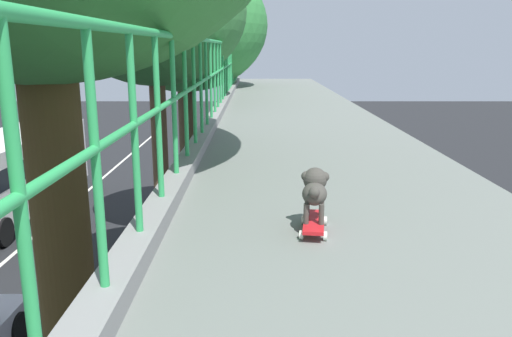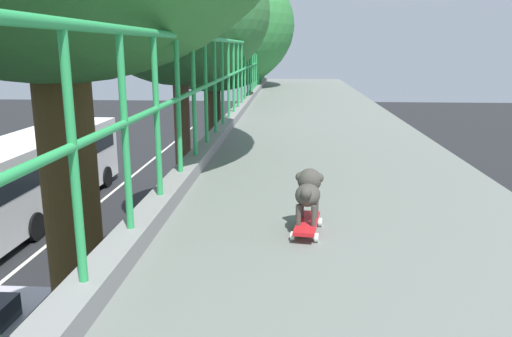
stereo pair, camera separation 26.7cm
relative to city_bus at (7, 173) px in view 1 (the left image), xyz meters
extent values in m
cylinder|color=green|center=(8.70, -16.84, 4.07)|extent=(0.04, 0.04, 1.20)
cylinder|color=green|center=(8.70, -16.11, 4.07)|extent=(0.04, 0.04, 1.20)
cylinder|color=green|center=(8.70, -15.37, 4.07)|extent=(0.04, 0.04, 1.20)
cylinder|color=green|center=(8.70, -14.64, 4.07)|extent=(0.04, 0.04, 1.20)
cylinder|color=green|center=(8.70, -13.91, 4.07)|extent=(0.04, 0.04, 1.20)
cylinder|color=green|center=(8.70, -13.17, 4.07)|extent=(0.04, 0.04, 1.20)
cylinder|color=green|center=(8.70, -12.44, 4.07)|extent=(0.04, 0.04, 1.20)
cylinder|color=green|center=(8.70, -11.70, 4.07)|extent=(0.04, 0.04, 1.20)
cylinder|color=green|center=(8.70, -10.97, 4.07)|extent=(0.04, 0.04, 1.20)
cylinder|color=green|center=(8.70, -10.24, 4.07)|extent=(0.04, 0.04, 1.20)
cylinder|color=green|center=(8.70, -9.50, 4.07)|extent=(0.04, 0.04, 1.20)
cylinder|color=green|center=(8.70, -8.77, 4.07)|extent=(0.04, 0.04, 1.20)
cylinder|color=green|center=(8.70, -8.04, 4.07)|extent=(0.04, 0.04, 1.20)
cylinder|color=green|center=(8.70, -7.30, 4.07)|extent=(0.04, 0.04, 1.20)
cylinder|color=green|center=(8.70, -6.57, 4.07)|extent=(0.04, 0.04, 1.20)
cylinder|color=green|center=(8.70, -5.83, 4.07)|extent=(0.04, 0.04, 1.20)
cylinder|color=green|center=(8.70, -5.10, 4.07)|extent=(0.04, 0.04, 1.20)
cylinder|color=green|center=(8.70, -4.37, 4.07)|extent=(0.04, 0.04, 1.20)
cylinder|color=green|center=(8.70, -3.63, 4.07)|extent=(0.04, 0.04, 1.20)
cylinder|color=green|center=(8.70, -2.90, 4.07)|extent=(0.04, 0.04, 1.20)
cylinder|color=green|center=(8.70, -2.17, 4.07)|extent=(0.04, 0.04, 1.20)
cylinder|color=green|center=(8.70, -1.43, 4.07)|extent=(0.04, 0.04, 1.20)
cylinder|color=green|center=(8.70, -0.70, 4.07)|extent=(0.04, 0.04, 1.20)
cylinder|color=green|center=(8.70, 0.04, 4.07)|extent=(0.04, 0.04, 1.20)
cylinder|color=green|center=(8.70, 0.77, 4.07)|extent=(0.04, 0.04, 1.20)
cylinder|color=black|center=(4.21, -8.44, -1.38)|extent=(0.22, 0.70, 0.70)
cube|color=white|center=(0.00, 0.00, -0.08)|extent=(2.57, 10.67, 2.73)
cube|color=black|center=(0.00, 0.00, 0.40)|extent=(2.59, 9.81, 0.70)
cylinder|color=black|center=(1.24, 3.73, -1.25)|extent=(0.28, 0.96, 0.96)
cylinder|color=black|center=(-1.24, 3.73, -1.25)|extent=(0.28, 0.96, 0.96)
cylinder|color=black|center=(1.24, -2.94, -1.25)|extent=(0.28, 0.96, 0.96)
cylinder|color=#503E1F|center=(7.34, -13.21, 1.56)|extent=(0.59, 0.59, 6.56)
cylinder|color=brown|center=(7.17, -6.72, 1.24)|extent=(0.37, 0.37, 5.94)
ellipsoid|color=#327237|center=(7.17, -6.72, 5.34)|extent=(4.09, 4.09, 3.23)
cylinder|color=#483B28|center=(7.14, -1.83, 1.03)|extent=(0.54, 0.54, 5.52)
ellipsoid|color=#33833D|center=(7.14, -1.83, 5.24)|extent=(5.28, 5.28, 4.14)
cube|color=red|center=(9.81, -15.04, 3.41)|extent=(0.20, 0.48, 0.02)
cylinder|color=white|center=(9.91, -14.90, 3.37)|extent=(0.03, 0.06, 0.06)
cylinder|color=white|center=(9.75, -14.88, 3.37)|extent=(0.03, 0.06, 0.06)
cylinder|color=white|center=(9.87, -15.20, 3.37)|extent=(0.03, 0.06, 0.06)
cylinder|color=white|center=(9.71, -15.18, 3.37)|extent=(0.03, 0.06, 0.06)
cylinder|color=#44413B|center=(9.87, -14.95, 3.49)|extent=(0.04, 0.04, 0.14)
cylinder|color=#44413B|center=(9.77, -14.94, 3.49)|extent=(0.04, 0.04, 0.14)
cylinder|color=#44413B|center=(9.85, -15.13, 3.49)|extent=(0.04, 0.04, 0.14)
cylinder|color=#44413B|center=(9.75, -15.11, 3.49)|extent=(0.04, 0.04, 0.14)
ellipsoid|color=#44413B|center=(9.81, -15.03, 3.61)|extent=(0.20, 0.25, 0.15)
sphere|color=#44413B|center=(9.82, -14.94, 3.68)|extent=(0.17, 0.17, 0.17)
ellipsoid|color=#36432B|center=(9.83, -14.86, 3.67)|extent=(0.07, 0.08, 0.05)
sphere|color=#44413B|center=(9.88, -14.94, 3.70)|extent=(0.07, 0.07, 0.07)
sphere|color=#44413B|center=(9.76, -14.93, 3.70)|extent=(0.07, 0.07, 0.07)
sphere|color=#44413B|center=(9.79, -15.15, 3.65)|extent=(0.08, 0.08, 0.08)
camera|label=1|loc=(9.42, -18.29, 4.57)|focal=35.41mm
camera|label=2|loc=(9.68, -18.28, 4.57)|focal=35.41mm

